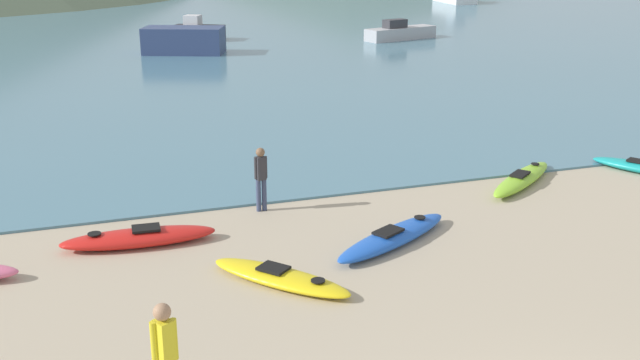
{
  "coord_description": "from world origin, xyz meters",
  "views": [
    {
      "loc": [
        -5.48,
        -5.46,
        6.12
      ],
      "look_at": [
        0.05,
        10.75,
        0.5
      ],
      "focal_mm": 42.0,
      "sensor_mm": 36.0,
      "label": 1
    }
  ],
  "objects_px": {
    "person_near_waterline": "(261,175)",
    "moored_boat_4": "(184,40)",
    "person_near_foreground": "(165,354)",
    "kayak_on_sand_4": "(280,277)",
    "moored_boat_1": "(198,31)",
    "moored_boat_3": "(400,32)",
    "kayak_on_sand_0": "(393,237)",
    "kayak_on_sand_1": "(139,238)",
    "kayak_on_sand_3": "(522,179)"
  },
  "relations": [
    {
      "from": "kayak_on_sand_1",
      "to": "moored_boat_3",
      "type": "xyz_separation_m",
      "value": [
        18.4,
        27.23,
        0.32
      ]
    },
    {
      "from": "kayak_on_sand_0",
      "to": "moored_boat_1",
      "type": "xyz_separation_m",
      "value": [
        1.69,
        32.65,
        0.42
      ]
    },
    {
      "from": "person_near_foreground",
      "to": "moored_boat_1",
      "type": "xyz_separation_m",
      "value": [
        6.93,
        37.12,
        -0.4
      ]
    },
    {
      "from": "person_near_foreground",
      "to": "moored_boat_1",
      "type": "bearing_deg",
      "value": 79.42
    },
    {
      "from": "person_near_waterline",
      "to": "moored_boat_3",
      "type": "distance_m",
      "value": 30.31
    },
    {
      "from": "moored_boat_3",
      "to": "kayak_on_sand_1",
      "type": "bearing_deg",
      "value": -124.04
    },
    {
      "from": "kayak_on_sand_3",
      "to": "moored_boat_1",
      "type": "relative_size",
      "value": 0.94
    },
    {
      "from": "kayak_on_sand_0",
      "to": "kayak_on_sand_4",
      "type": "distance_m",
      "value": 2.93
    },
    {
      "from": "person_near_foreground",
      "to": "kayak_on_sand_1",
      "type": "bearing_deg",
      "value": 87.8
    },
    {
      "from": "moored_boat_3",
      "to": "moored_boat_4",
      "type": "bearing_deg",
      "value": -173.84
    },
    {
      "from": "moored_boat_1",
      "to": "kayak_on_sand_0",
      "type": "bearing_deg",
      "value": -92.96
    },
    {
      "from": "kayak_on_sand_0",
      "to": "moored_boat_3",
      "type": "bearing_deg",
      "value": 65.11
    },
    {
      "from": "kayak_on_sand_0",
      "to": "person_near_waterline",
      "type": "bearing_deg",
      "value": 126.73
    },
    {
      "from": "person_near_foreground",
      "to": "kayak_on_sand_0",
      "type": "bearing_deg",
      "value": 40.45
    },
    {
      "from": "kayak_on_sand_1",
      "to": "moored_boat_3",
      "type": "distance_m",
      "value": 32.87
    },
    {
      "from": "moored_boat_3",
      "to": "person_near_waterline",
      "type": "bearing_deg",
      "value": -120.7
    },
    {
      "from": "kayak_on_sand_1",
      "to": "moored_boat_3",
      "type": "bearing_deg",
      "value": 55.96
    },
    {
      "from": "kayak_on_sand_4",
      "to": "moored_boat_1",
      "type": "xyz_separation_m",
      "value": [
        4.43,
        33.69,
        0.44
      ]
    },
    {
      "from": "moored_boat_3",
      "to": "moored_boat_4",
      "type": "xyz_separation_m",
      "value": [
        -13.35,
        -1.44,
        0.27
      ]
    },
    {
      "from": "kayak_on_sand_1",
      "to": "person_near_foreground",
      "type": "xyz_separation_m",
      "value": [
        -0.23,
        -6.09,
        0.8
      ]
    },
    {
      "from": "kayak_on_sand_3",
      "to": "person_near_foreground",
      "type": "relative_size",
      "value": 1.85
    },
    {
      "from": "kayak_on_sand_3",
      "to": "person_near_foreground",
      "type": "xyz_separation_m",
      "value": [
        -9.98,
        -6.96,
        0.82
      ]
    },
    {
      "from": "kayak_on_sand_3",
      "to": "moored_boat_4",
      "type": "distance_m",
      "value": 25.37
    },
    {
      "from": "kayak_on_sand_1",
      "to": "person_near_foreground",
      "type": "height_order",
      "value": "person_near_foreground"
    },
    {
      "from": "kayak_on_sand_4",
      "to": "moored_boat_1",
      "type": "distance_m",
      "value": 33.99
    },
    {
      "from": "kayak_on_sand_0",
      "to": "kayak_on_sand_1",
      "type": "xyz_separation_m",
      "value": [
        -5.01,
        1.62,
        0.02
      ]
    },
    {
      "from": "person_near_waterline",
      "to": "kayak_on_sand_0",
      "type": "bearing_deg",
      "value": -53.27
    },
    {
      "from": "person_near_waterline",
      "to": "moored_boat_4",
      "type": "height_order",
      "value": "person_near_waterline"
    },
    {
      "from": "kayak_on_sand_1",
      "to": "person_near_waterline",
      "type": "bearing_deg",
      "value": 21.91
    },
    {
      "from": "kayak_on_sand_3",
      "to": "moored_boat_1",
      "type": "height_order",
      "value": "moored_boat_1"
    },
    {
      "from": "kayak_on_sand_3",
      "to": "moored_boat_4",
      "type": "xyz_separation_m",
      "value": [
        -4.7,
        24.92,
        0.6
      ]
    },
    {
      "from": "person_near_waterline",
      "to": "moored_boat_3",
      "type": "height_order",
      "value": "person_near_waterline"
    },
    {
      "from": "kayak_on_sand_4",
      "to": "person_near_waterline",
      "type": "height_order",
      "value": "person_near_waterline"
    },
    {
      "from": "person_near_foreground",
      "to": "person_near_waterline",
      "type": "bearing_deg",
      "value": 66.52
    },
    {
      "from": "person_near_foreground",
      "to": "moored_boat_1",
      "type": "distance_m",
      "value": 37.76
    },
    {
      "from": "moored_boat_1",
      "to": "moored_boat_4",
      "type": "bearing_deg",
      "value": -107.47
    },
    {
      "from": "kayak_on_sand_4",
      "to": "moored_boat_4",
      "type": "bearing_deg",
      "value": 84.42
    },
    {
      "from": "kayak_on_sand_0",
      "to": "kayak_on_sand_4",
      "type": "bearing_deg",
      "value": -159.08
    },
    {
      "from": "moored_boat_4",
      "to": "kayak_on_sand_0",
      "type": "bearing_deg",
      "value": -90.08
    },
    {
      "from": "kayak_on_sand_0",
      "to": "person_near_foreground",
      "type": "bearing_deg",
      "value": -139.55
    },
    {
      "from": "kayak_on_sand_3",
      "to": "kayak_on_sand_1",
      "type": "bearing_deg",
      "value": -174.89
    },
    {
      "from": "kayak_on_sand_1",
      "to": "kayak_on_sand_0",
      "type": "bearing_deg",
      "value": -17.94
    },
    {
      "from": "moored_boat_3",
      "to": "moored_boat_1",
      "type": "bearing_deg",
      "value": 162.04
    },
    {
      "from": "moored_boat_1",
      "to": "person_near_waterline",
      "type": "bearing_deg",
      "value": -97.21
    },
    {
      "from": "person_near_foreground",
      "to": "moored_boat_3",
      "type": "height_order",
      "value": "person_near_foreground"
    },
    {
      "from": "kayak_on_sand_0",
      "to": "kayak_on_sand_3",
      "type": "xyz_separation_m",
      "value": [
        4.74,
        2.49,
        0.0
      ]
    },
    {
      "from": "kayak_on_sand_4",
      "to": "person_near_foreground",
      "type": "relative_size",
      "value": 1.61
    },
    {
      "from": "kayak_on_sand_0",
      "to": "person_near_waterline",
      "type": "relative_size",
      "value": 2.21
    },
    {
      "from": "kayak_on_sand_0",
      "to": "kayak_on_sand_1",
      "type": "distance_m",
      "value": 5.27
    },
    {
      "from": "person_near_foreground",
      "to": "moored_boat_1",
      "type": "relative_size",
      "value": 0.51
    }
  ]
}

